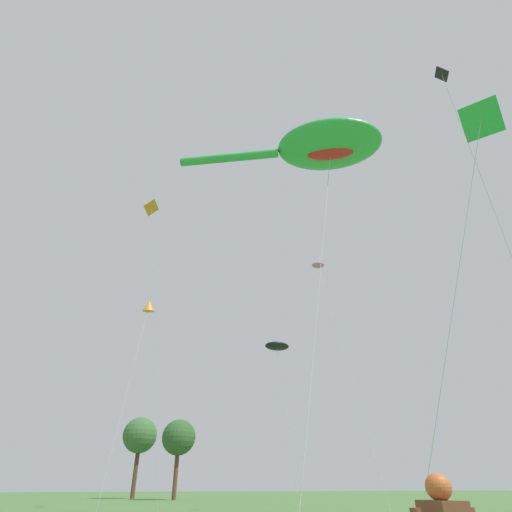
{
  "coord_description": "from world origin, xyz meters",
  "views": [
    {
      "loc": [
        -5.45,
        -1.08,
        1.45
      ],
      "look_at": [
        -0.86,
        11.35,
        8.81
      ],
      "focal_mm": 29.13,
      "sensor_mm": 36.0,
      "label": 1
    }
  ],
  "objects_px": {
    "small_kite_tiny_distant": "(152,220)",
    "big_show_kite": "(325,146)",
    "small_kite_bird_shape": "(459,118)",
    "small_kite_delta_white": "(149,306)",
    "small_kite_stunt_black": "(277,347)",
    "tree_broad_distant": "(140,436)",
    "small_kite_streamer_purple": "(319,268)",
    "tree_oak_left": "(179,438)",
    "small_kite_diamond_red": "(480,129)"
  },
  "relations": [
    {
      "from": "small_kite_bird_shape",
      "to": "small_kite_delta_white",
      "type": "relative_size",
      "value": 0.96
    },
    {
      "from": "small_kite_diamond_red",
      "to": "small_kite_streamer_purple",
      "type": "bearing_deg",
      "value": 41.1
    },
    {
      "from": "small_kite_tiny_distant",
      "to": "big_show_kite",
      "type": "bearing_deg",
      "value": 135.07
    },
    {
      "from": "small_kite_diamond_red",
      "to": "big_show_kite",
      "type": "bearing_deg",
      "value": 54.47
    },
    {
      "from": "tree_broad_distant",
      "to": "small_kite_stunt_black",
      "type": "bearing_deg",
      "value": -88.47
    },
    {
      "from": "small_kite_tiny_distant",
      "to": "tree_broad_distant",
      "type": "relative_size",
      "value": 2.11
    },
    {
      "from": "small_kite_tiny_distant",
      "to": "tree_broad_distant",
      "type": "height_order",
      "value": "small_kite_tiny_distant"
    },
    {
      "from": "small_kite_stunt_black",
      "to": "tree_broad_distant",
      "type": "relative_size",
      "value": 0.76
    },
    {
      "from": "small_kite_stunt_black",
      "to": "tree_oak_left",
      "type": "height_order",
      "value": "tree_oak_left"
    },
    {
      "from": "tree_broad_distant",
      "to": "small_kite_tiny_distant",
      "type": "bearing_deg",
      "value": -97.6
    },
    {
      "from": "small_kite_tiny_distant",
      "to": "small_kite_stunt_black",
      "type": "height_order",
      "value": "small_kite_tiny_distant"
    },
    {
      "from": "tree_oak_left",
      "to": "small_kite_bird_shape",
      "type": "bearing_deg",
      "value": -90.45
    },
    {
      "from": "big_show_kite",
      "to": "tree_broad_distant",
      "type": "relative_size",
      "value": 1.91
    },
    {
      "from": "small_kite_streamer_purple",
      "to": "small_kite_stunt_black",
      "type": "xyz_separation_m",
      "value": [
        -6.31,
        -6.25,
        -8.55
      ]
    },
    {
      "from": "small_kite_bird_shape",
      "to": "small_kite_delta_white",
      "type": "bearing_deg",
      "value": 134.16
    },
    {
      "from": "big_show_kite",
      "to": "small_kite_bird_shape",
      "type": "relative_size",
      "value": 1.29
    },
    {
      "from": "small_kite_streamer_purple",
      "to": "small_kite_stunt_black",
      "type": "distance_m",
      "value": 12.33
    },
    {
      "from": "big_show_kite",
      "to": "small_kite_bird_shape",
      "type": "bearing_deg",
      "value": -59.86
    },
    {
      "from": "big_show_kite",
      "to": "small_kite_diamond_red",
      "type": "bearing_deg",
      "value": -61.59
    },
    {
      "from": "small_kite_streamer_purple",
      "to": "tree_oak_left",
      "type": "bearing_deg",
      "value": -66.79
    },
    {
      "from": "small_kite_diamond_red",
      "to": "small_kite_delta_white",
      "type": "height_order",
      "value": "small_kite_delta_white"
    },
    {
      "from": "small_kite_bird_shape",
      "to": "tree_oak_left",
      "type": "bearing_deg",
      "value": 118.53
    },
    {
      "from": "small_kite_diamond_red",
      "to": "small_kite_streamer_purple",
      "type": "xyz_separation_m",
      "value": [
        4.16,
        18.15,
        4.56
      ]
    },
    {
      "from": "small_kite_tiny_distant",
      "to": "small_kite_bird_shape",
      "type": "xyz_separation_m",
      "value": [
        8.61,
        -21.28,
        -7.15
      ]
    },
    {
      "from": "big_show_kite",
      "to": "small_kite_diamond_red",
      "type": "height_order",
      "value": "big_show_kite"
    },
    {
      "from": "big_show_kite",
      "to": "small_kite_diamond_red",
      "type": "xyz_separation_m",
      "value": [
        0.07,
        -8.92,
        -7.27
      ]
    },
    {
      "from": "big_show_kite",
      "to": "small_kite_delta_white",
      "type": "bearing_deg",
      "value": 138.27
    },
    {
      "from": "small_kite_tiny_distant",
      "to": "small_kite_streamer_purple",
      "type": "bearing_deg",
      "value": 175.53
    },
    {
      "from": "big_show_kite",
      "to": "small_kite_stunt_black",
      "type": "distance_m",
      "value": 11.84
    },
    {
      "from": "small_kite_streamer_purple",
      "to": "tree_broad_distant",
      "type": "xyz_separation_m",
      "value": [
        -7.57,
        41.06,
        -8.27
      ]
    },
    {
      "from": "small_kite_bird_shape",
      "to": "small_kite_stunt_black",
      "type": "bearing_deg",
      "value": 131.08
    },
    {
      "from": "big_show_kite",
      "to": "small_kite_diamond_red",
      "type": "distance_m",
      "value": 11.51
    },
    {
      "from": "big_show_kite",
      "to": "tree_oak_left",
      "type": "distance_m",
      "value": 43.76
    },
    {
      "from": "small_kite_delta_white",
      "to": "tree_broad_distant",
      "type": "distance_m",
      "value": 32.19
    },
    {
      "from": "tree_oak_left",
      "to": "big_show_kite",
      "type": "bearing_deg",
      "value": -90.96
    },
    {
      "from": "small_kite_streamer_purple",
      "to": "tree_oak_left",
      "type": "xyz_separation_m",
      "value": [
        -3.52,
        32.89,
        -9.16
      ]
    },
    {
      "from": "small_kite_diamond_red",
      "to": "small_kite_bird_shape",
      "type": "height_order",
      "value": "small_kite_bird_shape"
    },
    {
      "from": "small_kite_streamer_purple",
      "to": "tree_broad_distant",
      "type": "distance_m",
      "value": 42.56
    },
    {
      "from": "small_kite_stunt_black",
      "to": "tree_broad_distant",
      "type": "xyz_separation_m",
      "value": [
        -1.26,
        47.31,
        0.28
      ]
    },
    {
      "from": "small_kite_tiny_distant",
      "to": "small_kite_delta_white",
      "type": "distance_m",
      "value": 7.87
    },
    {
      "from": "small_kite_delta_white",
      "to": "small_kite_stunt_black",
      "type": "xyz_separation_m",
      "value": [
        5.03,
        -16.2,
        -7.62
      ]
    },
    {
      "from": "small_kite_bird_shape",
      "to": "small_kite_delta_white",
      "type": "xyz_separation_m",
      "value": [
        -7.42,
        27.35,
        2.29
      ]
    },
    {
      "from": "small_kite_bird_shape",
      "to": "small_kite_streamer_purple",
      "type": "height_order",
      "value": "small_kite_streamer_purple"
    },
    {
      "from": "small_kite_delta_white",
      "to": "small_kite_stunt_black",
      "type": "relative_size",
      "value": 2.03
    },
    {
      "from": "small_kite_bird_shape",
      "to": "small_kite_stunt_black",
      "type": "xyz_separation_m",
      "value": [
        -2.39,
        11.15,
        -5.33
      ]
    },
    {
      "from": "small_kite_diamond_red",
      "to": "small_kite_tiny_distant",
      "type": "bearing_deg",
      "value": 74.82
    },
    {
      "from": "big_show_kite",
      "to": "small_kite_tiny_distant",
      "type": "xyz_separation_m",
      "value": [
        -8.3,
        13.1,
        1.21
      ]
    },
    {
      "from": "big_show_kite",
      "to": "small_kite_delta_white",
      "type": "xyz_separation_m",
      "value": [
        -7.11,
        19.17,
        -3.65
      ]
    },
    {
      "from": "small_kite_delta_white",
      "to": "small_kite_diamond_red",
      "type": "bearing_deg",
      "value": -44.37
    },
    {
      "from": "tree_broad_distant",
      "to": "small_kite_streamer_purple",
      "type": "bearing_deg",
      "value": -79.56
    }
  ]
}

